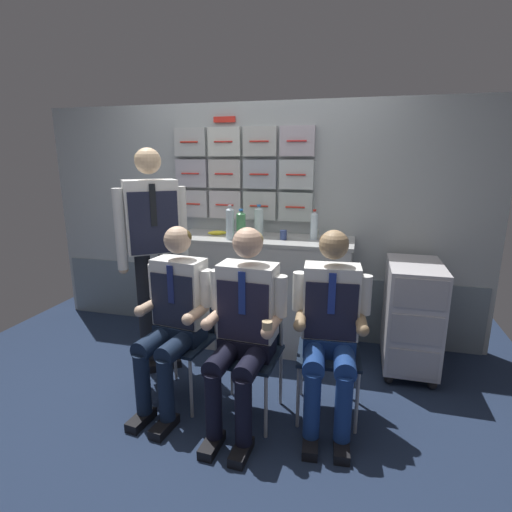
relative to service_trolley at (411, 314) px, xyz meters
name	(u,v)px	position (x,y,z in m)	size (l,w,h in m)	color
ground	(204,413)	(-1.39, -0.95, -0.49)	(4.80, 4.80, 0.04)	#1C2840
galley_bulkhead	(254,222)	(-1.40, 0.42, 0.61)	(4.20, 0.14, 2.15)	#A8B0B2
galley_counter	(263,292)	(-1.25, 0.14, 0.03)	(1.55, 0.53, 1.00)	#BBBDBB
service_trolley	(411,314)	(0.00, 0.00, 0.00)	(0.40, 0.65, 0.88)	black
folding_chair_left	(188,324)	(-1.58, -0.73, 0.05)	(0.45, 0.45, 0.84)	#A8AAAF
crew_member_left	(174,311)	(-1.61, -0.89, 0.21)	(0.49, 0.62, 1.24)	black
folding_chair_center	(252,337)	(-1.09, -0.81, 0.05)	(0.42, 0.43, 0.84)	#A8AAAF
crew_member_center	(244,321)	(-1.10, -0.97, 0.23)	(0.50, 0.63, 1.27)	black
folding_chair_right	(329,335)	(-0.59, -0.66, 0.05)	(0.43, 0.43, 0.84)	#A8AAAF
crew_member_right	(330,322)	(-0.58, -0.82, 0.21)	(0.49, 0.62, 1.25)	black
crew_member_standing	(153,240)	(-1.99, -0.44, 0.58)	(0.45, 0.42, 1.75)	black
water_bottle_blue_cap	(230,223)	(-1.50, 0.00, 0.66)	(0.07, 0.07, 0.29)	silver
water_bottle_short	(259,221)	(-1.30, 0.21, 0.65)	(0.08, 0.08, 0.28)	silver
sparkling_bottle_green	(241,225)	(-1.41, 0.04, 0.64)	(0.08, 0.08, 0.26)	#4B985C
water_bottle_tall	(314,225)	(-0.81, 0.16, 0.65)	(0.06, 0.06, 0.26)	silver
paper_cup_tan	(315,233)	(-0.81, 0.24, 0.57)	(0.06, 0.06, 0.08)	silver
paper_cup_blue	(283,235)	(-1.06, 0.10, 0.57)	(0.06, 0.06, 0.08)	navy
coffee_cup_spare	(342,238)	(-0.58, 0.12, 0.56)	(0.07, 0.07, 0.06)	white
snack_banana	(217,233)	(-1.67, 0.15, 0.54)	(0.17, 0.10, 0.04)	yellow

